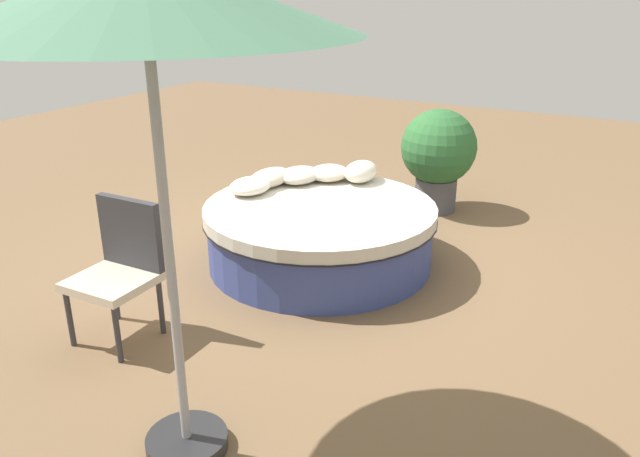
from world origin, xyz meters
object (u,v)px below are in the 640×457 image
throw_pillow_4 (250,186)px  planter (438,153)px  round_bed (320,234)px  throw_pillow_0 (361,172)px  throw_pillow_2 (299,175)px  throw_pillow_1 (329,173)px  throw_pillow_3 (270,177)px  patio_chair (121,261)px  patio_umbrella (145,4)px

throw_pillow_4 → planter: (-1.87, 1.13, 0.02)m
round_bed → throw_pillow_0: (-0.79, 0.01, 0.37)m
throw_pillow_0 → throw_pillow_2: throw_pillow_0 is taller
throw_pillow_1 → throw_pillow_3: 0.58m
throw_pillow_1 → patio_chair: patio_chair is taller
round_bed → patio_umbrella: size_ratio=0.82×
patio_umbrella → round_bed: bearing=-167.2°
throw_pillow_2 → patio_chair: bearing=-2.8°
patio_chair → patio_umbrella: bearing=146.4°
throw_pillow_2 → planter: (-1.36, 0.91, 0.03)m
throw_pillow_3 → throw_pillow_4: size_ratio=1.23×
throw_pillow_1 → throw_pillow_4: size_ratio=0.96×
throw_pillow_4 → throw_pillow_3: bearing=175.9°
throw_pillow_1 → throw_pillow_4: 0.83m
throw_pillow_2 → planter: planter is taller
round_bed → throw_pillow_4: size_ratio=4.69×
throw_pillow_2 → throw_pillow_1: bearing=133.2°
throw_pillow_3 → round_bed: bearing=69.1°
throw_pillow_4 → planter: size_ratio=0.39×
patio_chair → planter: 3.71m
round_bed → patio_umbrella: 3.20m
throw_pillow_1 → throw_pillow_3: size_ratio=0.78×
round_bed → patio_chair: 1.84m
throw_pillow_4 → patio_umbrella: (2.42, 1.27, 1.65)m
throw_pillow_4 → patio_chair: size_ratio=0.44×
throw_pillow_0 → patio_chair: patio_chair is taller
patio_chair → planter: planter is taller
throw_pillow_0 → throw_pillow_2: 0.59m
round_bed → patio_chair: (1.72, -0.61, 0.28)m
patio_chair → throw_pillow_2: bearing=-94.3°
throw_pillow_0 → throw_pillow_3: (0.52, -0.70, -0.02)m
throw_pillow_1 → planter: (-1.16, 0.70, 0.02)m
round_bed → throw_pillow_3: (-0.26, -0.69, 0.34)m
throw_pillow_4 → round_bed: bearing=92.3°
patio_chair → planter: bearing=-107.5°
round_bed → throw_pillow_2: throw_pillow_2 is taller
round_bed → patio_umbrella: bearing=12.8°
patio_umbrella → throw_pillow_4: bearing=-152.4°
round_bed → planter: (-1.84, 0.41, 0.36)m
throw_pillow_0 → throw_pillow_2: size_ratio=0.88×
throw_pillow_3 → planter: planter is taller
throw_pillow_2 → patio_umbrella: 3.53m
patio_umbrella → throw_pillow_0: bearing=-170.4°
round_bed → throw_pillow_0: size_ratio=4.84×
patio_umbrella → throw_pillow_2: bearing=-160.2°
throw_pillow_3 → planter: size_ratio=0.48×
throw_pillow_4 → patio_umbrella: 3.19m
round_bed → patio_chair: bearing=-19.5°
patio_chair → round_bed: bearing=-111.0°
throw_pillow_2 → planter: 1.64m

